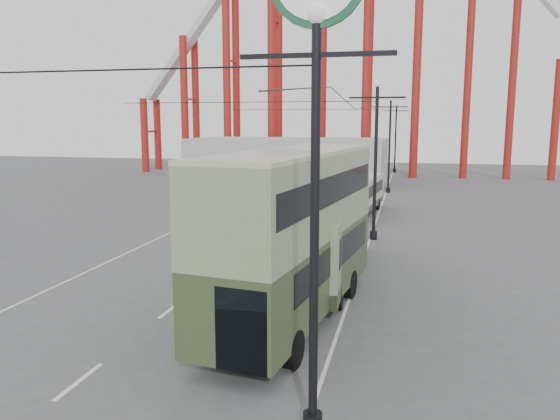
% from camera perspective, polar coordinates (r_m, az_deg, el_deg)
% --- Properties ---
extents(ground, '(160.00, 160.00, 0.00)m').
position_cam_1_polar(ground, '(17.53, -13.71, -14.46)').
color(ground, '#4A4A4D').
rests_on(ground, ground).
extents(road_markings, '(12.52, 120.00, 0.01)m').
position_cam_1_polar(road_markings, '(35.63, -0.52, -1.99)').
color(road_markings, silver).
rests_on(road_markings, ground).
extents(lamp_post_near, '(3.20, 0.44, 10.80)m').
position_cam_1_polar(lamp_post_near, '(11.42, 3.80, 13.67)').
color(lamp_post_near, black).
rests_on(lamp_post_near, ground).
extents(lamp_post_mid, '(3.20, 0.44, 9.32)m').
position_cam_1_polar(lamp_post_mid, '(32.36, 9.95, 5.08)').
color(lamp_post_mid, black).
rests_on(lamp_post_mid, ground).
extents(lamp_post_far, '(3.20, 0.44, 9.32)m').
position_cam_1_polar(lamp_post_far, '(54.31, 11.37, 6.69)').
color(lamp_post_far, black).
rests_on(lamp_post_far, ground).
extents(lamp_post_distant, '(3.20, 0.44, 9.32)m').
position_cam_1_polar(lamp_post_distant, '(76.28, 11.98, 7.38)').
color(lamp_post_distant, black).
rests_on(lamp_post_distant, ground).
extents(fairground_shed, '(22.00, 10.00, 5.00)m').
position_cam_1_polar(fairground_shed, '(62.85, 0.88, 5.22)').
color(fairground_shed, gray).
rests_on(fairground_shed, ground).
extents(double_decker_bus, '(4.30, 11.45, 6.00)m').
position_cam_1_polar(double_decker_bus, '(18.84, 1.51, -1.79)').
color(double_decker_bus, '#364223').
rests_on(double_decker_bus, ground).
extents(single_decker_green, '(3.19, 12.38, 3.48)m').
position_cam_1_polar(single_decker_green, '(24.47, 4.17, -2.57)').
color(single_decker_green, gray).
rests_on(single_decker_green, ground).
extents(single_decker_cream, '(3.16, 9.07, 2.76)m').
position_cam_1_polar(single_decker_cream, '(41.58, 8.31, 1.71)').
color(single_decker_cream, '#BDB898').
rests_on(single_decker_cream, ground).
extents(pedestrian, '(0.69, 0.51, 1.75)m').
position_cam_1_polar(pedestrian, '(24.98, -5.59, -4.90)').
color(pedestrian, black).
rests_on(pedestrian, ground).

